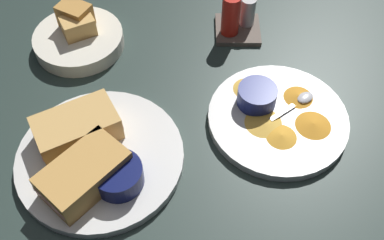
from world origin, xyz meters
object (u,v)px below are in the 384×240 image
Objects in this scene: plate_sandwich_main at (101,157)px; sandwich_half_near at (77,128)px; ramekin_light_gravy at (257,95)px; sandwich_half_far at (85,174)px; ramekin_dark_sauce at (118,175)px; condiment_caddy at (237,19)px; bread_basket_rear at (79,37)px; spoon_by_gravy_ramekin at (300,101)px; spoon_by_dark_ramekin at (103,153)px; plate_chips_companion at (278,119)px.

sandwich_half_near is (-3.73, 3.53, 3.20)cm from plate_sandwich_main.
sandwich_half_near is 2.21× the size of ramekin_light_gravy.
sandwich_half_far is at bearing -149.18° from ramekin_light_gravy.
condiment_caddy is at bearing 61.23° from ramekin_dark_sauce.
ramekin_light_gravy is (29.64, 7.65, -0.57)cm from sandwich_half_near.
ramekin_dark_sauce reaches higher than ramekin_light_gravy.
bread_basket_rear reaches higher than sandwich_half_far.
condiment_caddy reaches higher than bread_basket_rear.
bread_basket_rear is at bearing 154.66° from ramekin_light_gravy.
sandwich_half_near is at bearing 131.75° from ramekin_dark_sauce.
condiment_caddy is (24.65, 36.15, -0.59)cm from sandwich_half_far.
sandwich_half_near reaches higher than ramekin_dark_sauce.
sandwich_half_far is 1.56× the size of condiment_caddy.
ramekin_light_gravy is at bearing 14.47° from sandwich_half_near.
spoon_by_gravy_ramekin is 0.50× the size of bread_basket_rear.
ramekin_light_gravy is 0.39× the size of bread_basket_rear.
spoon_by_gravy_ramekin is (33.00, 11.02, 0.00)cm from spoon_by_dark_ramekin.
plate_sandwich_main is at bearing -156.67° from ramekin_light_gravy.
condiment_caddy is (23.46, 31.15, 2.61)cm from plate_sandwich_main.
sandwich_half_far reaches higher than spoon_by_gravy_ramekin.
bread_basket_rear reaches higher than spoon_by_gravy_ramekin.
spoon_by_gravy_ramekin is at bearing 18.48° from plate_sandwich_main.
plate_sandwich_main is at bearing -43.37° from sandwich_half_near.
condiment_caddy reaches higher than sandwich_half_far.
plate_chips_companion is (33.25, 4.64, -3.20)cm from sandwich_half_near.
spoon_by_dark_ramekin is 28.17cm from bread_basket_rear.
sandwich_half_near is 33.73cm from plate_chips_companion.
ramekin_light_gravy is at bearing -25.34° from bread_basket_rear.
ramekin_dark_sauce reaches higher than plate_sandwich_main.
sandwich_half_far is (-1.19, -4.99, 3.20)cm from plate_sandwich_main.
ramekin_dark_sauce is (3.71, -4.81, 2.72)cm from plate_sandwich_main.
plate_chips_companion is at bearing 15.40° from spoon_by_dark_ramekin.
sandwich_half_far is at bearing -103.37° from plate_sandwich_main.
spoon_by_gravy_ramekin is at bearing 18.47° from spoon_by_dark_ramekin.
spoon_by_dark_ramekin is 27.68cm from ramekin_light_gravy.
condiment_caddy is (22.91, 30.97, 1.44)cm from spoon_by_dark_ramekin.
plate_sandwich_main is 35.39cm from spoon_by_gravy_ramekin.
plate_chips_companion is at bearing -26.95° from bread_basket_rear.
ramekin_light_gravy reaches higher than spoon_by_gravy_ramekin.
plate_chips_companion is at bearing 7.95° from sandwich_half_near.
ramekin_dark_sauce reaches higher than plate_chips_companion.
ramekin_light_gravy is at bearing 23.33° from plate_sandwich_main.
condiment_caddy is at bearing 7.38° from bread_basket_rear.
condiment_caddy reaches higher than spoon_by_gravy_ramekin.
sandwich_half_near and sandwich_half_far have the same top height.
spoon_by_dark_ramekin is 0.52× the size of bread_basket_rear.
plate_chips_companion is 41.82cm from bread_basket_rear.
bread_basket_rear reaches higher than plate_sandwich_main.
bread_basket_rear is (-11.46, 31.93, -1.33)cm from ramekin_dark_sauce.
plate_chips_companion is (28.97, 7.98, -1.16)cm from spoon_by_dark_ramekin.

